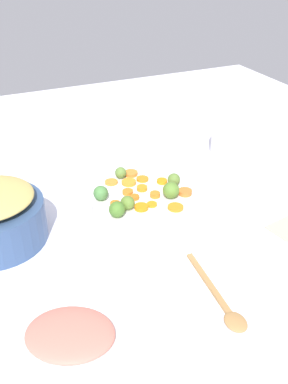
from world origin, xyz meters
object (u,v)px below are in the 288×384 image
at_px(serving_bowl_carrots, 144,208).
at_px(ham_plate, 79,342).
at_px(wooden_spoon, 224,305).
at_px(casserole_dish, 249,141).

bearing_deg(serving_bowl_carrots, ham_plate, 139.24).
relative_size(wooden_spoon, ham_plate, 0.94).
xyz_separation_m(serving_bowl_carrots, ham_plate, (-0.33, 0.29, -0.03)).
xyz_separation_m(serving_bowl_carrots, wooden_spoon, (-0.36, -0.02, -0.03)).
distance_m(wooden_spoon, ham_plate, 0.31).
bearing_deg(casserole_dish, serving_bowl_carrots, 112.74).
bearing_deg(ham_plate, wooden_spoon, -95.54).
relative_size(serving_bowl_carrots, ham_plate, 1.04).
height_order(serving_bowl_carrots, casserole_dish, casserole_dish).
bearing_deg(serving_bowl_carrots, casserole_dish, -67.26).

